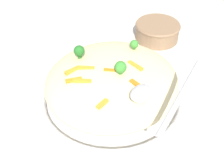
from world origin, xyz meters
TOP-DOWN VIEW (x-y plane):
  - ground_plane at (0.00, 0.00)m, footprint 2.40×2.40m
  - serving_bowl at (0.00, 0.00)m, footprint 0.37×0.37m
  - pasta_mound at (0.00, 0.00)m, footprint 0.33×0.31m
  - carrot_piece_0 at (0.05, -0.08)m, footprint 0.04×0.02m
  - carrot_piece_1 at (0.01, 0.00)m, footprint 0.02×0.03m
  - carrot_piece_2 at (0.03, -0.05)m, footprint 0.03×0.04m
  - carrot_piece_3 at (0.10, 0.04)m, footprint 0.03×0.01m
  - carrot_piece_4 at (0.02, 0.07)m, footprint 0.02×0.04m
  - carrot_piece_5 at (-0.04, 0.04)m, footprint 0.02×0.04m
  - carrot_piece_6 at (0.07, -0.03)m, footprint 0.02×0.04m
  - carrot_piece_7 at (0.08, -0.05)m, footprint 0.03×0.03m
  - broccoli_floret_0 at (0.01, 0.03)m, footprint 0.03×0.03m
  - broccoli_floret_1 at (-0.00, -0.09)m, footprint 0.03×0.03m
  - broccoli_floret_2 at (-0.10, 0.00)m, footprint 0.02×0.02m
  - serving_spoon at (0.05, 0.13)m, footprint 0.17×0.11m
  - companion_bowl at (-0.35, -0.04)m, footprint 0.15×0.15m

SIDE VIEW (x-z plane):
  - ground_plane at x=0.00m, z-range 0.00..0.00m
  - serving_bowl at x=0.00m, z-range 0.00..0.05m
  - companion_bowl at x=-0.35m, z-range 0.00..0.06m
  - pasta_mound at x=0.00m, z-range 0.04..0.12m
  - carrot_piece_3 at x=0.10m, z-range 0.12..0.12m
  - carrot_piece_7 at x=0.08m, z-range 0.12..0.12m
  - carrot_piece_0 at x=0.05m, z-range 0.12..0.12m
  - carrot_piece_6 at x=0.07m, z-range 0.12..0.12m
  - carrot_piece_4 at x=0.02m, z-range 0.12..0.12m
  - carrot_piece_2 at x=0.03m, z-range 0.12..0.12m
  - carrot_piece_5 at x=-0.04m, z-range 0.12..0.12m
  - carrot_piece_1 at x=0.01m, z-range 0.12..0.13m
  - broccoli_floret_2 at x=-0.10m, z-range 0.12..0.14m
  - broccoli_floret_1 at x=0.00m, z-range 0.12..0.15m
  - broccoli_floret_0 at x=0.01m, z-range 0.12..0.16m
  - serving_spoon at x=0.05m, z-range 0.10..0.18m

